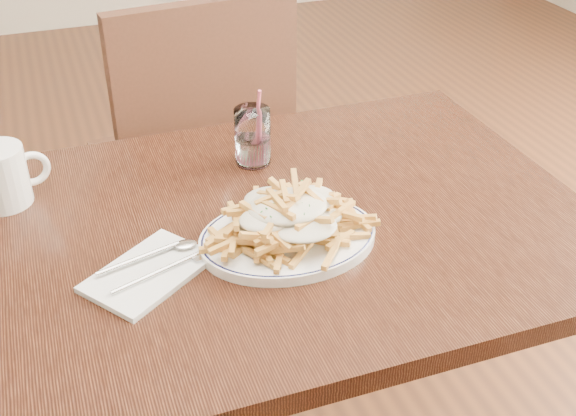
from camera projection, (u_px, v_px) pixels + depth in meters
name	position (u px, v px, depth m)	size (l,w,h in m)	color
table	(256.00, 258.00, 1.32)	(1.20, 0.80, 0.75)	black
chair_far	(197.00, 150.00, 1.91)	(0.50, 0.50, 0.99)	#331B11
fries_plate	(288.00, 237.00, 1.22)	(0.35, 0.32, 0.02)	white
loaded_fries	(288.00, 213.00, 1.19)	(0.26, 0.21, 0.08)	#C38D3B
napkin	(149.00, 273.00, 1.15)	(0.20, 0.13, 0.01)	silver
cutlery	(147.00, 266.00, 1.15)	(0.20, 0.13, 0.01)	silver
water_glass	(253.00, 140.00, 1.43)	(0.07, 0.07, 0.16)	white
coffee_mug	(1.00, 176.00, 1.30)	(0.14, 0.10, 0.11)	white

